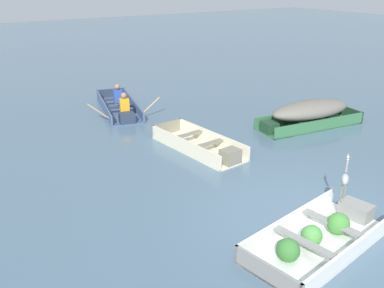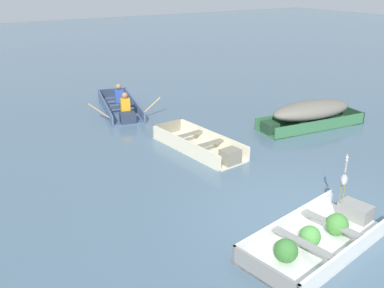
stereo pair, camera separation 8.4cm
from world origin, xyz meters
The scene contains 6 objects.
ground_plane centered at (0.00, 0.00, 0.00)m, with size 80.00×80.00×0.00m, color slate.
dinghy_white_foreground centered at (-0.39, -0.59, 0.15)m, with size 3.01×1.70×0.44m.
skiff_cream_near_moored centered at (0.22, 3.93, 0.14)m, with size 1.26×2.90×0.39m.
skiff_green_mid_moored centered at (4.03, 3.76, 0.45)m, with size 3.41×1.43×0.80m.
rowboat_slate_blue_with_crew centered at (-0.18, 8.18, 0.18)m, with size 2.28×3.46×0.91m.
heron_on_dinghy centered at (0.47, -0.30, 0.90)m, with size 0.41×0.34×0.84m.
Camera 2 is at (-5.50, -4.63, 4.30)m, focal length 40.00 mm.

